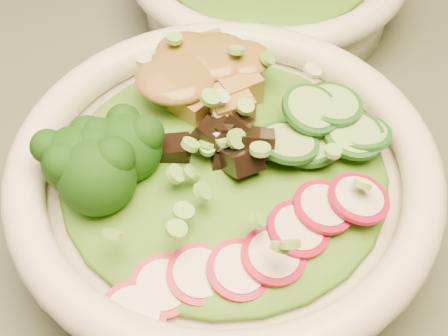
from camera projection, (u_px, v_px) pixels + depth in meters
name	position (u px, v px, depth m)	size (l,w,h in m)	color
dining_table	(405.00, 238.00, 0.60)	(1.20, 0.80, 0.75)	black
salad_bowl	(224.00, 187.00, 0.44)	(0.30, 0.30, 0.08)	silver
lettuce_bed	(224.00, 167.00, 0.43)	(0.23, 0.23, 0.03)	#2C6816
broccoli_florets	(123.00, 179.00, 0.40)	(0.09, 0.08, 0.05)	black
radish_slices	(268.00, 249.00, 0.38)	(0.12, 0.04, 0.02)	maroon
cucumber_slices	(323.00, 130.00, 0.43)	(0.08, 0.08, 0.04)	#9CC86F
mushroom_heap	(218.00, 137.00, 0.42)	(0.08, 0.08, 0.04)	black
tofu_cubes	(196.00, 85.00, 0.46)	(0.10, 0.07, 0.04)	olive
peanut_sauce	(195.00, 70.00, 0.45)	(0.08, 0.06, 0.02)	brown
scallion_garnish	(224.00, 141.00, 0.41)	(0.21, 0.21, 0.03)	#72BA41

